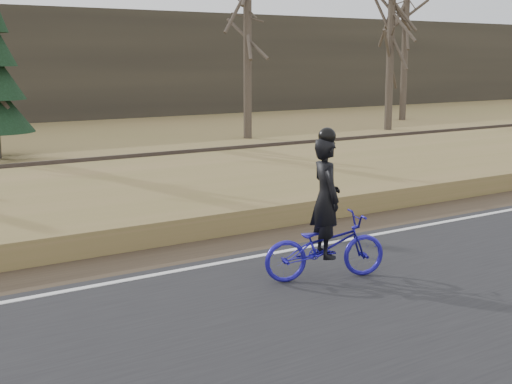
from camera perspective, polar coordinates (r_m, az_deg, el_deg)
ground at (r=14.57m, az=14.29°, el=-2.95°), size 120.00×120.00×0.00m
edge_line at (r=14.69m, az=13.72°, el=-2.55°), size 120.00×0.12×0.01m
shoulder at (r=15.37m, az=10.98°, el=-2.03°), size 120.00×1.60×0.04m
embankment at (r=17.55m, az=4.13°, el=0.37°), size 120.00×5.00×0.44m
ballast at (r=20.64m, az=-2.35°, el=1.96°), size 120.00×3.00×0.45m
railroad at (r=20.59m, az=-2.35°, el=2.79°), size 120.00×2.40×0.29m
treeline_backdrop at (r=40.83m, az=-18.91°, el=9.62°), size 120.00×4.00×6.00m
cyclist at (r=10.73m, az=5.57°, el=-3.18°), size 2.00×1.21×2.29m
bare_tree_center at (r=30.14m, az=-0.68°, el=11.55°), size 0.36×0.36×7.63m
bare_tree_right at (r=34.35m, az=10.70°, el=10.96°), size 0.36×0.36×7.26m
bare_tree_far_right at (r=40.07m, az=11.82°, el=11.16°), size 0.36×0.36×7.68m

